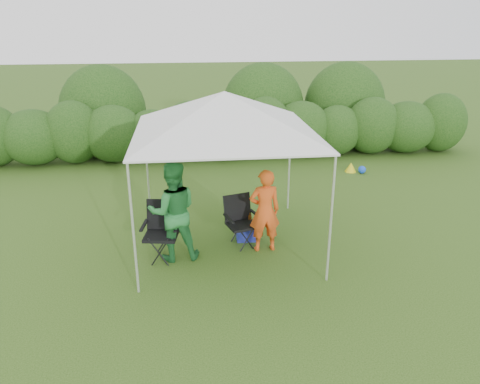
{
  "coord_description": "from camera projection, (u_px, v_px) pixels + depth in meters",
  "views": [
    {
      "loc": [
        -0.65,
        -7.37,
        4.05
      ],
      "look_at": [
        0.25,
        0.4,
        1.05
      ],
      "focal_mm": 35.0,
      "sensor_mm": 36.0,
      "label": 1
    }
  ],
  "objects": [
    {
      "name": "lawn_toy",
      "position": [
        354.0,
        168.0,
        12.68
      ],
      "size": [
        0.51,
        0.43,
        0.26
      ],
      "color": "yellow",
      "rests_on": "ground"
    },
    {
      "name": "ground",
      "position": [
        229.0,
        255.0,
        8.35
      ],
      "size": [
        70.0,
        70.0,
        0.0
      ],
      "primitive_type": "plane",
      "color": "#3B5D1D"
    },
    {
      "name": "cooler",
      "position": [
        246.0,
        232.0,
        8.88
      ],
      "size": [
        0.4,
        0.29,
        0.33
      ],
      "rotation": [
        0.0,
        0.0,
        -0.01
      ],
      "color": "#212B9A",
      "rests_on": "ground"
    },
    {
      "name": "chair_right",
      "position": [
        240.0,
        217.0,
        8.61
      ],
      "size": [
        0.68,
        0.65,
        0.93
      ],
      "rotation": [
        0.0,
        0.0,
        0.29
      ],
      "color": "black",
      "rests_on": "ground"
    },
    {
      "name": "bottle",
      "position": [
        250.0,
        219.0,
        8.74
      ],
      "size": [
        0.06,
        0.06,
        0.23
      ],
      "primitive_type": "cylinder",
      "color": "#592D0C",
      "rests_on": "cooler"
    },
    {
      "name": "woman",
      "position": [
        173.0,
        212.0,
        7.97
      ],
      "size": [
        0.91,
        0.73,
        1.76
      ],
      "primitive_type": "imported",
      "rotation": [
        0.0,
        0.0,
        3.22
      ],
      "color": "#287C39",
      "rests_on": "ground"
    },
    {
      "name": "canopy",
      "position": [
        225.0,
        113.0,
        7.94
      ],
      "size": [
        3.1,
        3.1,
        2.83
      ],
      "color": "silver",
      "rests_on": "ground"
    },
    {
      "name": "hedge",
      "position": [
        213.0,
        131.0,
        13.63
      ],
      "size": [
        15.78,
        1.53,
        1.8
      ],
      "color": "#284D18",
      "rests_on": "ground"
    },
    {
      "name": "chair_left",
      "position": [
        162.0,
        227.0,
        8.13
      ],
      "size": [
        0.7,
        0.65,
        1.02
      ],
      "rotation": [
        0.0,
        0.0,
        -0.16
      ],
      "color": "black",
      "rests_on": "ground"
    },
    {
      "name": "man",
      "position": [
        265.0,
        211.0,
        8.3
      ],
      "size": [
        0.58,
        0.4,
        1.54
      ],
      "primitive_type": "imported",
      "rotation": [
        0.0,
        0.0,
        3.21
      ],
      "color": "#F3541B",
      "rests_on": "ground"
    }
  ]
}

